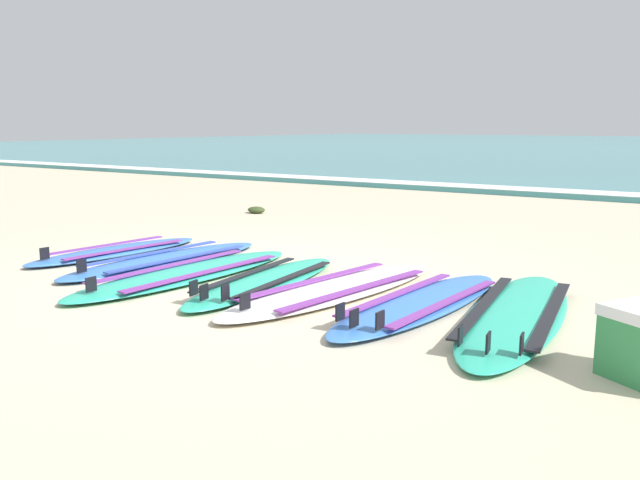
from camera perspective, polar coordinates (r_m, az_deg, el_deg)
ground_plane at (r=5.66m, az=-4.94°, el=-3.23°), size 80.00×80.00×0.00m
wave_foam_strip at (r=12.81m, az=17.78°, el=3.97°), size 80.00×0.78×0.11m
surfboard_0 at (r=6.92m, az=-17.19°, el=-0.91°), size 0.68×1.95×0.18m
surfboard_1 at (r=6.35m, az=-13.16°, el=-1.67°), size 0.75×2.28×0.18m
surfboard_2 at (r=5.74m, az=-11.36°, el=-2.83°), size 0.73×2.44×0.18m
surfboard_3 at (r=5.37m, az=-4.74°, el=-3.55°), size 0.70×2.08×0.18m
surfboard_4 at (r=5.09m, az=1.34°, el=-4.28°), size 0.95×2.42×0.18m
surfboard_5 at (r=4.76m, az=8.72°, el=-5.40°), size 0.69×2.19×0.18m
surfboard_6 at (r=4.63m, az=16.58°, el=-6.14°), size 0.93×2.48×0.18m
seaweed_clump_near_shoreline at (r=9.74m, az=-5.52°, el=2.60°), size 0.27×0.22×0.10m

